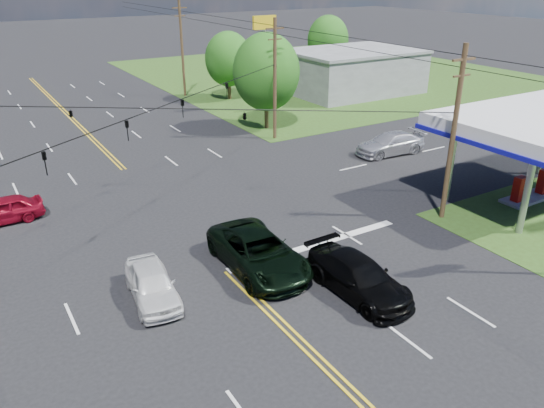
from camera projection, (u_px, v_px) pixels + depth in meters
ground at (165, 210)px, 30.77m from camera, size 280.00×280.00×0.00m
grass_ne at (324, 72)px, 72.41m from camera, size 46.00×48.00×0.03m
stop_bar at (316, 245)px, 26.90m from camera, size 10.00×0.50×0.02m
retail_ne at (352, 73)px, 59.77m from camera, size 14.00×10.00×4.40m
pole_se at (453, 133)px, 27.93m from camera, size 1.60×0.28×9.50m
pole_ne at (275, 78)px, 42.00m from camera, size 1.60×0.28×9.50m
pole_right_far at (182, 48)px, 56.74m from camera, size 1.60×0.28×10.00m
span_wire_signals at (156, 108)px, 28.35m from camera, size 26.00×18.00×1.13m
power_lines at (166, 64)px, 25.73m from camera, size 26.04×100.00×0.64m
tree_right_a at (266, 72)px, 44.83m from camera, size 5.70×5.70×8.18m
tree_right_b at (228, 59)px, 55.66m from camera, size 4.94×4.94×7.09m
tree_far_r at (328, 40)px, 68.54m from camera, size 5.32×5.32×7.63m
pickup_dkgreen at (258, 252)px, 24.42m from camera, size 3.12×6.39×1.75m
suv_black at (358, 277)px, 22.60m from camera, size 2.37×5.52×1.59m
pickup_white at (152, 284)px, 22.17m from camera, size 2.26×4.55×1.49m
sedan_red at (2, 210)px, 29.01m from camera, size 4.31×1.83×1.45m
sedan_far at (390, 144)px, 39.93m from camera, size 5.70×2.71×1.61m
polesign_ne at (265, 36)px, 49.53m from camera, size 2.47×0.33×8.97m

